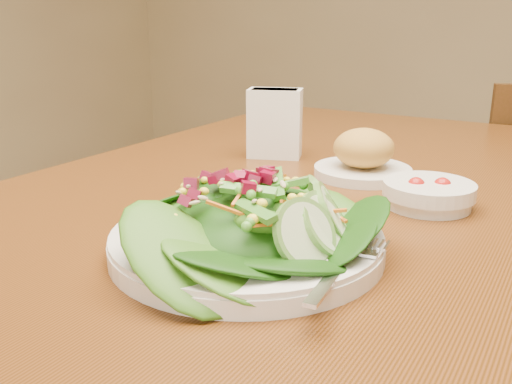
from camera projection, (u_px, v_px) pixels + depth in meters
The scene contains 5 objects.
dining_table at pixel (317, 250), 0.89m from camera, with size 0.90×1.40×0.75m.
salad_plate at pixel (255, 227), 0.62m from camera, with size 0.30×0.30×0.09m.
bread_plate at pixel (363, 157), 0.91m from camera, with size 0.16×0.16×0.08m.
tomato_bowl at pixel (428, 194), 0.77m from camera, with size 0.12×0.12×0.04m.
napkin_holder at pixel (275, 121), 1.03m from camera, with size 0.11×0.08×0.12m.
Camera 1 is at (0.34, -0.75, 1.00)m, focal length 40.00 mm.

